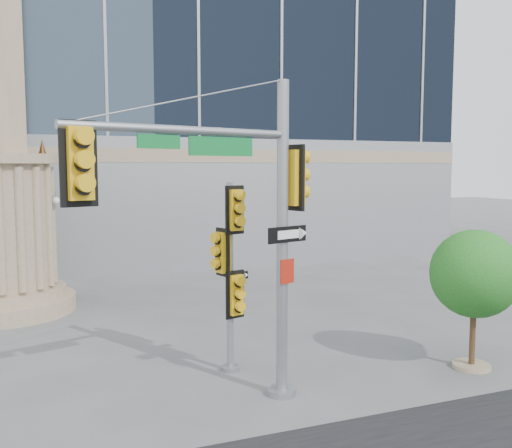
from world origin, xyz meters
name	(u,v)px	position (x,y,z in m)	size (l,w,h in m)	color
ground	(290,384)	(0.00, 0.00, 0.00)	(120.00, 120.00, 0.00)	#545456
main_signal_pole	(236,206)	(-1.52, -0.82, 3.96)	(4.82, 1.84, 6.39)	slate
secondary_signal_pole	(231,262)	(-0.96, 1.14, 2.55)	(0.81, 0.58, 4.35)	slate
street_tree	(476,277)	(4.42, -0.64, 2.15)	(2.09, 2.04, 3.26)	gray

